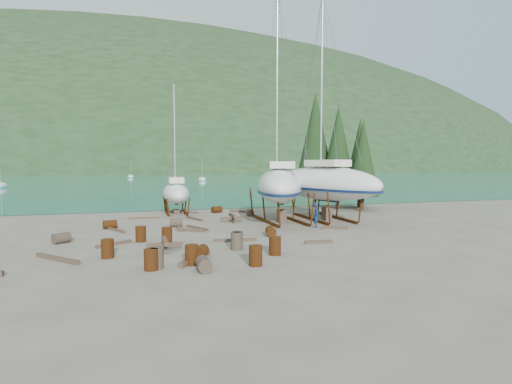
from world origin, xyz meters
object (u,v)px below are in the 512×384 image
object	(u,v)px
large_sailboat_far	(324,183)
large_sailboat_near	(279,185)
small_sailboat_shore	(176,193)
worker	(316,215)

from	to	relation	value
large_sailboat_far	large_sailboat_near	bearing A→B (deg)	164.73
small_sailboat_shore	worker	xyz separation A→B (m)	(8.50, -10.63, -1.00)
large_sailboat_near	small_sailboat_shore	xyz separation A→B (m)	(-7.04, 7.19, -0.94)
large_sailboat_near	small_sailboat_shore	world-z (taller)	large_sailboat_near
large_sailboat_far	worker	size ratio (longest dim) A/B	10.34
small_sailboat_shore	worker	size ratio (longest dim) A/B	6.57
large_sailboat_near	large_sailboat_far	bearing A→B (deg)	20.48
large_sailboat_near	worker	xyz separation A→B (m)	(1.46, -3.44, -1.94)
large_sailboat_far	worker	world-z (taller)	large_sailboat_far
small_sailboat_shore	worker	bearing A→B (deg)	-51.02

